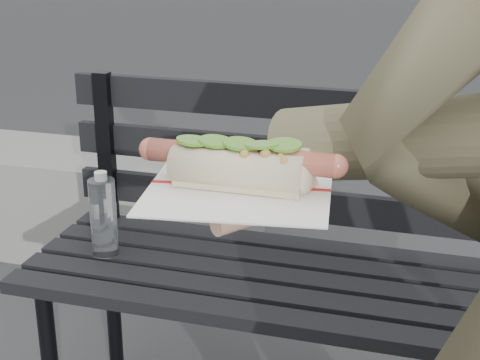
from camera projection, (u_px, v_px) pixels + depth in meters
name	position (u px, v px, depth m)	size (l,w,h in m)	color
park_bench	(345.00, 251.00, 1.70)	(1.50, 0.44, 0.88)	black
concrete_block	(102.00, 204.00, 2.83)	(1.20, 0.40, 0.40)	slate
held_hotdog	(429.00, 147.00, 0.77)	(0.62, 0.31, 0.20)	brown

